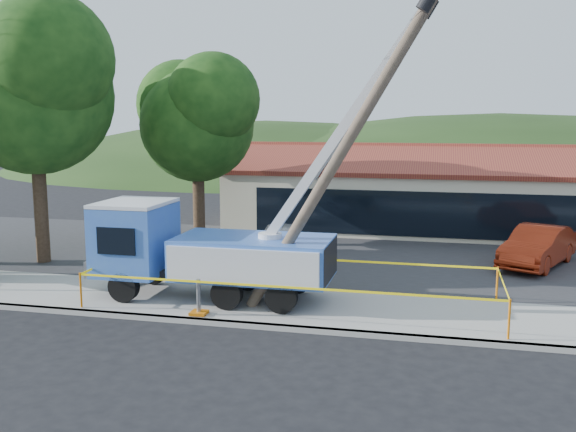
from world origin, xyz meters
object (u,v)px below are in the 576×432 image
(car_red, at_px, (536,268))
(utility_truck, at_px, (207,246))
(car_silver, at_px, (282,262))
(leaning_pole, at_px, (355,130))

(car_red, bearing_deg, utility_truck, -121.18)
(car_silver, distance_m, car_red, 10.43)
(car_silver, relative_size, car_red, 0.90)
(utility_truck, height_order, car_silver, utility_truck)
(utility_truck, distance_m, car_silver, 6.62)
(car_silver, height_order, car_red, car_red)
(utility_truck, relative_size, car_red, 2.37)
(leaning_pole, bearing_deg, utility_truck, 172.76)
(leaning_pole, xyz_separation_m, car_silver, (-3.90, 6.89, -5.71))
(leaning_pole, distance_m, car_red, 11.82)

